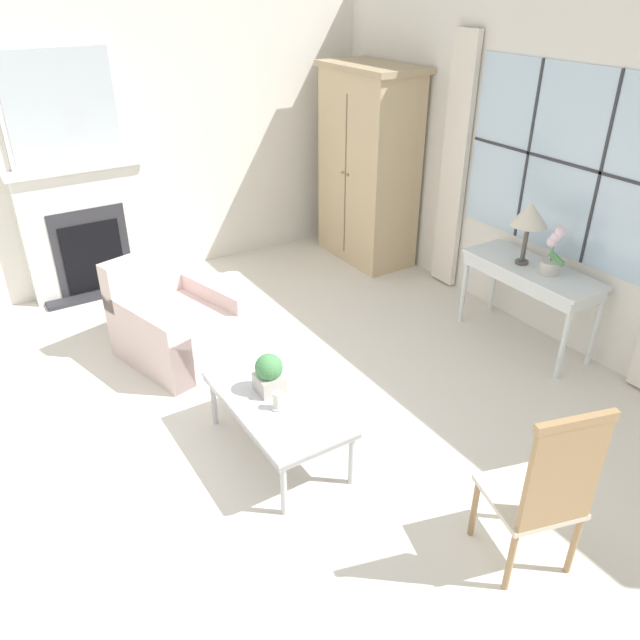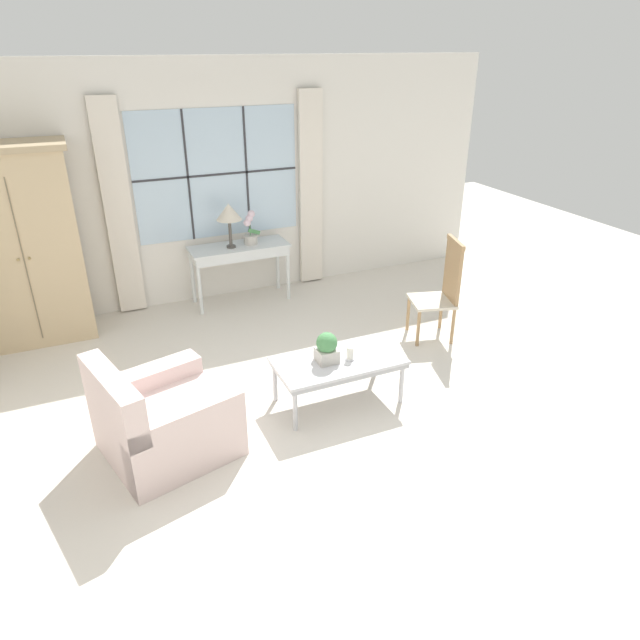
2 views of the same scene
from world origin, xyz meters
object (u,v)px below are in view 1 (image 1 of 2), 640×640
console_table (531,276)px  pillar_candle (278,401)px  armoire (368,166)px  table_lamp (530,215)px  potted_orchid (552,254)px  armchair_upholstered (180,324)px  fireplace (84,218)px  potted_plant_small (269,373)px  side_chair_wooden (547,487)px  coffee_table (277,405)px

console_table → pillar_candle: console_table is taller
armoire → table_lamp: bearing=0.6°
potted_orchid → armchair_upholstered: 3.09m
armoire → fireplace: bearing=-104.8°
table_lamp → potted_orchid: 0.36m
potted_plant_small → pillar_candle: potted_plant_small is taller
armoire → table_lamp: armoire is taller
fireplace → armoire: bearing=75.2°
armchair_upholstered → console_table: bearing=61.5°
console_table → potted_orchid: potted_orchid is taller
armoire → potted_orchid: bearing=1.3°
console_table → side_chair_wooden: 2.48m
armoire → armchair_upholstered: bearing=-71.0°
potted_orchid → side_chair_wooden: potted_orchid is taller
fireplace → side_chair_wooden: fireplace is taller
fireplace → table_lamp: size_ratio=4.39×
coffee_table → pillar_candle: (0.09, -0.04, 0.10)m
console_table → table_lamp: (-0.10, -0.03, 0.51)m
armoire → pillar_candle: armoire is taller
console_table → potted_plant_small: (0.03, -2.50, -0.06)m
armchair_upholstered → coffee_table: bearing=3.2°
table_lamp → potted_orchid: (0.26, 0.03, -0.26)m
side_chair_wooden → coffee_table: bearing=-156.0°
armchair_upholstered → potted_orchid: bearing=59.0°
armoire → pillar_candle: (2.50, -2.50, -0.54)m
console_table → coffee_table: (0.13, -2.50, -0.24)m
potted_orchid → potted_plant_small: 2.53m
console_table → pillar_candle: size_ratio=8.80×
armchair_upholstered → side_chair_wooden: 3.22m
table_lamp → side_chair_wooden: table_lamp is taller
table_lamp → side_chair_wooden: bearing=-44.7°
fireplace → potted_orchid: size_ratio=5.69×
coffee_table → side_chair_wooden: bearing=24.0°
table_lamp → pillar_candle: 2.62m
side_chair_wooden → coffee_table: size_ratio=0.99×
pillar_candle → armoire: bearing=135.1°
potted_orchid → table_lamp: bearing=-172.3°
armoire → console_table: size_ratio=1.73×
table_lamp → coffee_table: (0.24, -2.48, -0.75)m
table_lamp → armchair_upholstered: table_lamp is taller
fireplace → pillar_candle: fireplace is taller
console_table → armoire: bearing=-178.7°
potted_plant_small → console_table: bearing=90.6°
potted_plant_small → armchair_upholstered: bearing=-176.3°
potted_orchid → side_chair_wooden: size_ratio=0.37×
potted_plant_small → side_chair_wooden: bearing=22.4°
table_lamp → pillar_candle: table_lamp is taller
armoire → console_table: 2.31m
fireplace → table_lamp: bearing=44.4°
armchair_upholstered → pillar_candle: 1.64m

